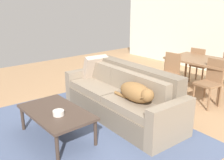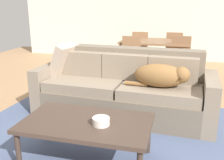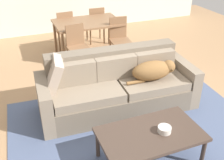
# 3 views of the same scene
# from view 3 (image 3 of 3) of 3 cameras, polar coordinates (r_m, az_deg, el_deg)

# --- Properties ---
(ground_plane) EXTENTS (10.00, 10.00, 0.00)m
(ground_plane) POSITION_cam_3_polar(r_m,az_deg,el_deg) (4.51, 3.42, -5.14)
(ground_plane) COLOR tan
(area_rug) EXTENTS (3.60, 3.20, 0.01)m
(area_rug) POSITION_cam_3_polar(r_m,az_deg,el_deg) (3.82, 6.40, -12.49)
(area_rug) COLOR slate
(area_rug) RESTS_ON ground
(couch) EXTENTS (2.43, 1.00, 0.90)m
(couch) POSITION_cam_3_polar(r_m,az_deg,el_deg) (4.28, 1.07, -1.46)
(couch) COLOR #6F6252
(couch) RESTS_ON ground
(dog_on_left_cushion) EXTENTS (0.79, 0.36, 0.29)m
(dog_on_left_cushion) POSITION_cam_3_polar(r_m,az_deg,el_deg) (4.21, 8.61, 2.01)
(dog_on_left_cushion) COLOR brown
(dog_on_left_cushion) RESTS_ON couch
(throw_pillow_by_left_arm) EXTENTS (0.35, 0.50, 0.48)m
(throw_pillow_by_left_arm) POSITION_cam_3_polar(r_m,az_deg,el_deg) (3.98, -11.86, 1.08)
(throw_pillow_by_left_arm) COLOR #B4A08D
(throw_pillow_by_left_arm) RESTS_ON couch
(coffee_table) EXTENTS (1.20, 0.70, 0.44)m
(coffee_table) POSITION_cam_3_polar(r_m,az_deg,el_deg) (3.32, 7.90, -11.26)
(coffee_table) COLOR #47362C
(coffee_table) RESTS_ON ground
(bowl_on_coffee_table) EXTENTS (0.16, 0.16, 0.07)m
(bowl_on_coffee_table) POSITION_cam_3_polar(r_m,az_deg,el_deg) (3.31, 10.71, -9.94)
(bowl_on_coffee_table) COLOR silver
(bowl_on_coffee_table) RESTS_ON coffee_table
(dining_table) EXTENTS (1.40, 0.93, 0.75)m
(dining_table) POSITION_cam_3_polar(r_m,az_deg,el_deg) (6.06, -5.00, 11.28)
(dining_table) COLOR #866041
(dining_table) RESTS_ON ground
(dining_chair_near_left) EXTENTS (0.43, 0.43, 0.89)m
(dining_chair_near_left) POSITION_cam_3_polar(r_m,az_deg,el_deg) (5.48, -7.13, 7.16)
(dining_chair_near_left) COLOR #866041
(dining_chair_near_left) RESTS_ON ground
(dining_chair_near_right) EXTENTS (0.44, 0.44, 0.91)m
(dining_chair_near_right) POSITION_cam_3_polar(r_m,az_deg,el_deg) (5.82, 1.54, 8.76)
(dining_chair_near_right) COLOR #866041
(dining_chair_near_right) RESTS_ON ground
(dining_chair_far_left) EXTENTS (0.42, 0.42, 0.88)m
(dining_chair_far_left) POSITION_cam_3_polar(r_m,az_deg,el_deg) (6.55, -9.72, 10.54)
(dining_chair_far_left) COLOR #866041
(dining_chair_far_left) RESTS_ON ground
(dining_chair_far_right) EXTENTS (0.42, 0.42, 0.88)m
(dining_chair_far_right) POSITION_cam_3_polar(r_m,az_deg,el_deg) (6.80, -3.34, 11.65)
(dining_chair_far_right) COLOR #866041
(dining_chair_far_right) RESTS_ON ground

